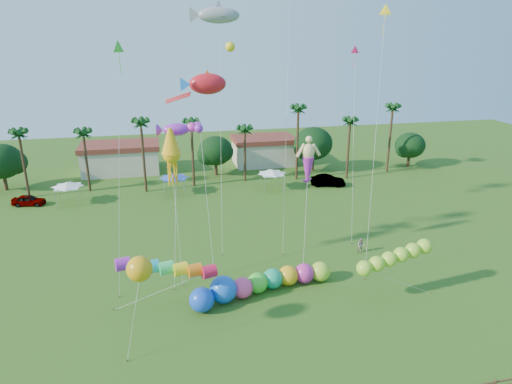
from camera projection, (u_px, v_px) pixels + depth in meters
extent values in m
plane|color=#285116|center=(286.00, 358.00, 32.13)|extent=(160.00, 160.00, 0.00)
cylinder|color=#3A2819|center=(24.00, 166.00, 62.37)|extent=(0.36, 0.36, 9.00)
cylinder|color=#3A2819|center=(87.00, 163.00, 64.98)|extent=(0.36, 0.36, 8.50)
cylinder|color=#3A2819|center=(144.00, 158.00, 64.49)|extent=(0.36, 0.36, 10.00)
cylinder|color=#3A2819|center=(193.00, 155.00, 66.90)|extent=(0.36, 0.36, 9.50)
cylinder|color=#3A2819|center=(245.00, 156.00, 69.67)|extent=(0.36, 0.36, 8.00)
cylinder|color=#3A2819|center=(297.00, 145.00, 69.86)|extent=(0.36, 0.36, 11.00)
cylinder|color=#3A2819|center=(348.00, 150.00, 70.87)|extent=(0.36, 0.36, 9.00)
cylinder|color=#3A2819|center=(390.00, 140.00, 74.07)|extent=(0.36, 0.36, 10.50)
sphere|color=#113814|center=(1.00, 161.00, 65.31)|extent=(5.88, 5.88, 5.88)
sphere|color=#113814|center=(216.00, 151.00, 72.55)|extent=(5.46, 5.46, 5.46)
sphere|color=#113814|center=(313.00, 143.00, 74.63)|extent=(6.30, 6.30, 6.30)
sphere|color=#113814|center=(410.00, 145.00, 77.42)|extent=(5.04, 5.04, 5.04)
cube|color=beige|center=(121.00, 160.00, 74.83)|extent=(12.00, 7.00, 4.00)
cube|color=beige|center=(263.00, 153.00, 79.64)|extent=(10.00, 7.00, 4.00)
pyramid|color=white|center=(67.00, 184.00, 60.45)|extent=(3.00, 3.00, 0.60)
pyramid|color=blue|center=(174.00, 175.00, 64.18)|extent=(3.00, 3.00, 0.60)
pyramid|color=white|center=(272.00, 171.00, 66.07)|extent=(3.00, 3.00, 0.60)
imported|color=#4C4C54|center=(29.00, 200.00, 60.51)|extent=(4.43, 2.38, 1.43)
imported|color=#4C4C54|center=(328.00, 181.00, 68.22)|extent=(5.37, 2.97, 1.68)
imported|color=gray|center=(361.00, 246.00, 47.35)|extent=(0.96, 0.87, 1.60)
sphere|color=#FF4385|center=(242.00, 288.00, 39.24)|extent=(1.84, 1.84, 1.84)
sphere|color=green|center=(257.00, 283.00, 40.04)|extent=(1.84, 1.84, 1.84)
sphere|color=#169F72|center=(273.00, 279.00, 40.73)|extent=(1.84, 1.84, 1.84)
sphere|color=gold|center=(288.00, 275.00, 41.25)|extent=(1.84, 1.84, 1.84)
sphere|color=#C02D91|center=(304.00, 273.00, 41.63)|extent=(1.84, 1.84, 1.84)
sphere|color=#A1D42F|center=(320.00, 271.00, 41.96)|extent=(1.84, 1.84, 1.84)
sphere|color=blue|center=(223.00, 289.00, 38.51)|extent=(2.75, 2.75, 2.35)
sphere|color=blue|center=(202.00, 300.00, 37.27)|extent=(2.07, 2.07, 2.07)
cylinder|color=#D11741|center=(184.00, 274.00, 36.53)|extent=(7.98, 1.53, 1.07)
cylinder|color=silver|center=(161.00, 291.00, 37.30)|extent=(7.85, 1.33, 3.41)
cylinder|color=brown|center=(114.00, 309.00, 37.65)|extent=(0.08, 0.08, 0.16)
ellipsoid|color=#99D72F|center=(364.00, 268.00, 37.58)|extent=(7.25, 2.00, 1.57)
cylinder|color=silver|center=(398.00, 281.00, 38.87)|extent=(6.59, 0.21, 3.34)
cylinder|color=brown|center=(430.00, 292.00, 40.13)|extent=(0.08, 0.08, 0.16)
sphere|color=orange|center=(139.00, 269.00, 31.54)|extent=(2.41, 2.41, 1.83)
cylinder|color=silver|center=(133.00, 315.00, 31.66)|extent=(1.33, 1.70, 6.23)
cylinder|color=brown|center=(127.00, 360.00, 31.75)|extent=(0.08, 0.08, 0.16)
cylinder|color=silver|center=(305.00, 219.00, 43.76)|extent=(1.80, 4.90, 9.63)
cylinder|color=brown|center=(303.00, 276.00, 42.88)|extent=(0.08, 0.08, 0.16)
ellipsoid|color=red|center=(208.00, 84.00, 40.48)|extent=(5.18, 3.52, 2.06)
cylinder|color=silver|center=(212.00, 186.00, 40.92)|extent=(0.53, 5.13, 17.42)
cylinder|color=brown|center=(215.00, 285.00, 41.34)|extent=(0.08, 0.08, 0.16)
ellipsoid|color=gray|center=(219.00, 15.00, 45.74)|extent=(5.91, 2.99, 2.01)
cylinder|color=silver|center=(221.00, 137.00, 46.33)|extent=(1.23, 6.79, 23.40)
cylinder|color=brown|center=(222.00, 255.00, 46.89)|extent=(0.08, 0.08, 0.16)
cone|color=#F7A814|center=(172.00, 155.00, 40.26)|extent=(1.85, 1.85, 4.96)
cylinder|color=silver|center=(177.00, 221.00, 40.79)|extent=(0.26, 3.04, 11.52)
cylinder|color=brown|center=(183.00, 285.00, 41.28)|extent=(0.08, 0.08, 0.16)
ellipsoid|color=purple|center=(176.00, 129.00, 40.75)|extent=(4.57, 3.35, 1.59)
cylinder|color=silver|center=(175.00, 210.00, 40.71)|extent=(1.21, 4.67, 13.54)
cylinder|color=brown|center=(174.00, 289.00, 40.64)|extent=(0.08, 0.08, 0.16)
cone|color=#FC1C5B|center=(355.00, 51.00, 47.22)|extent=(1.05, 0.22, 1.05)
cylinder|color=silver|center=(353.00, 150.00, 48.41)|extent=(0.82, 4.37, 19.98)
cylinder|color=brown|center=(352.00, 243.00, 49.58)|extent=(0.08, 0.08, 0.16)
cone|color=yellow|center=(385.00, 11.00, 37.95)|extent=(1.11, 0.84, 1.17)
cylinder|color=silver|center=(374.00, 153.00, 40.18)|extent=(1.40, 3.20, 23.40)
cylinder|color=brown|center=(365.00, 279.00, 42.39)|extent=(0.08, 0.08, 0.16)
cone|color=green|center=(119.00, 48.00, 36.49)|extent=(1.09, 1.09, 1.28)
cylinder|color=silver|center=(119.00, 178.00, 38.02)|extent=(1.68, 3.65, 20.54)
cylinder|color=brown|center=(119.00, 296.00, 39.52)|extent=(0.08, 0.08, 0.16)
cylinder|color=silver|center=(286.00, 118.00, 45.03)|extent=(1.64, 4.93, 27.52)
cylinder|color=brown|center=(283.00, 254.00, 47.09)|extent=(0.08, 0.08, 0.16)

